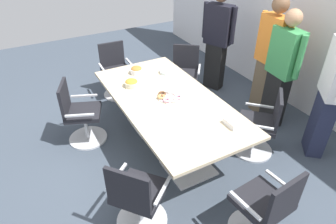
{
  "coord_description": "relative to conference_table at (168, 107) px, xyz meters",
  "views": [
    {
      "loc": [
        2.82,
        -1.54,
        2.72
      ],
      "look_at": [
        0.0,
        0.0,
        0.55
      ],
      "focal_mm": 31.46,
      "sensor_mm": 36.0,
      "label": 1
    }
  ],
  "objects": [
    {
      "name": "plate_stack",
      "position": [
        -0.66,
        0.35,
        0.15
      ],
      "size": [
        0.22,
        0.22,
        0.04
      ],
      "color": "white",
      "rests_on": "conference_table"
    },
    {
      "name": "donut_platter",
      "position": [
        -0.02,
        0.04,
        0.15
      ],
      "size": [
        0.32,
        0.33,
        0.04
      ],
      "color": "white",
      "rests_on": "conference_table"
    },
    {
      "name": "office_chair_2",
      "position": [
        1.69,
        0.12,
        -0.22
      ],
      "size": [
        0.59,
        0.59,
        0.91
      ],
      "rotation": [
        0.0,
        0.0,
        -4.62
      ],
      "color": "silver",
      "rests_on": "ground"
    },
    {
      "name": "conference_table",
      "position": [
        0.0,
        0.0,
        0.0
      ],
      "size": [
        2.4,
        1.2,
        0.75
      ],
      "color": "#CCB793",
      "rests_on": "ground"
    },
    {
      "name": "ground_plane",
      "position": [
        0.0,
        0.0,
        -0.63
      ],
      "size": [
        10.0,
        10.0,
        0.01
      ],
      "primitive_type": "cube",
      "color": "#3D4754"
    },
    {
      "name": "office_chair_0",
      "position": [
        -0.69,
        -1.01,
        -0.22
      ],
      "size": [
        0.7,
        0.7,
        0.91
      ],
      "rotation": [
        0.0,
        0.0,
        -0.38
      ],
      "color": "silver",
      "rests_on": "ground"
    },
    {
      "name": "office_chair_5",
      "position": [
        -1.69,
        -0.11,
        -0.22
      ],
      "size": [
        0.56,
        0.56,
        0.91
      ],
      "rotation": [
        0.0,
        0.0,
        -1.61
      ],
      "color": "silver",
      "rests_on": "ground"
    },
    {
      "name": "person_standing_2",
      "position": [
        0.29,
        1.66,
        0.28
      ],
      "size": [
        0.62,
        0.27,
        1.74
      ],
      "rotation": [
        0.0,
        0.0,
        -3.26
      ],
      "color": "black",
      "rests_on": "ground"
    },
    {
      "name": "snack_bowl_chips_orange",
      "position": [
        -0.54,
        -0.28,
        0.17
      ],
      "size": [
        0.19,
        0.19,
        0.1
      ],
      "color": "beige",
      "rests_on": "conference_table"
    },
    {
      "name": "person_standing_1",
      "position": [
        -0.03,
        1.74,
        0.34
      ],
      "size": [
        0.61,
        0.25,
        1.83
      ],
      "rotation": [
        0.0,
        0.0,
        -3.2
      ],
      "color": "brown",
      "rests_on": "ground"
    },
    {
      "name": "napkin_pile",
      "position": [
        0.84,
        0.39,
        0.16
      ],
      "size": [
        0.19,
        0.19,
        0.07
      ],
      "primitive_type": "cube",
      "color": "white",
      "rests_on": "conference_table"
    },
    {
      "name": "office_chair_1",
      "position": [
        1.01,
        -0.89,
        -0.22
      ],
      "size": [
        0.76,
        0.76,
        0.91
      ],
      "rotation": [
        0.0,
        0.0,
        0.69
      ],
      "color": "silver",
      "rests_on": "ground"
    },
    {
      "name": "office_chair_4",
      "position": [
        -1.02,
        0.88,
        -0.22
      ],
      "size": [
        0.76,
        0.76,
        0.91
      ],
      "rotation": [
        0.0,
        0.0,
        -2.21
      ],
      "color": "silver",
      "rests_on": "ground"
    },
    {
      "name": "snack_bowl_pretzels",
      "position": [
        -0.87,
        -0.06,
        0.18
      ],
      "size": [
        0.18,
        0.18,
        0.11
      ],
      "color": "white",
      "rests_on": "conference_table"
    },
    {
      "name": "office_chair_3",
      "position": [
        0.7,
        1.0,
        -0.22
      ],
      "size": [
        0.76,
        0.76,
        0.91
      ],
      "rotation": [
        0.0,
        0.0,
        -3.93
      ],
      "color": "silver",
      "rests_on": "ground"
    },
    {
      "name": "back_wall",
      "position": [
        0.0,
        2.4,
        0.77
      ],
      "size": [
        8.0,
        0.1,
        2.8
      ],
      "primitive_type": "cube",
      "color": "white",
      "rests_on": "ground"
    },
    {
      "name": "person_standing_0",
      "position": [
        -1.07,
        1.55,
        0.3
      ],
      "size": [
        0.59,
        0.38,
        1.77
      ],
      "rotation": [
        0.0,
        0.0,
        -2.71
      ],
      "color": "black",
      "rests_on": "ground"
    },
    {
      "name": "person_standing_3",
      "position": [
        1.06,
        1.68,
        0.34
      ],
      "size": [
        0.52,
        0.45,
        1.84
      ],
      "rotation": [
        0.0,
        0.0,
        -3.84
      ],
      "color": "#232842",
      "rests_on": "ground"
    }
  ]
}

